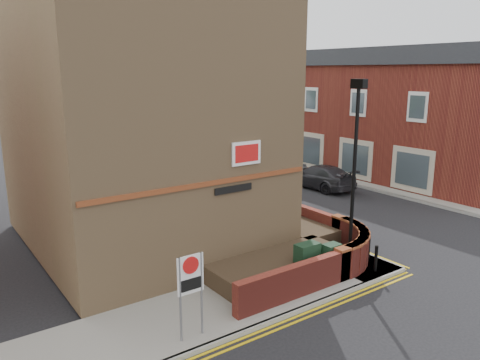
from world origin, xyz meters
name	(u,v)px	position (x,y,z in m)	size (l,w,h in m)	color
ground	(343,295)	(0.00, 0.00, 0.00)	(120.00, 120.00, 0.00)	black
pavement_corner	(220,306)	(-3.50, 1.50, 0.06)	(13.00, 3.00, 0.12)	gray
pavement_main	(164,184)	(2.00, 16.00, 0.06)	(2.00, 32.00, 0.12)	gray
pavement_far	(330,170)	(13.00, 13.00, 0.06)	(4.00, 40.00, 0.12)	gray
kerb_side	(251,329)	(-3.50, 0.00, 0.06)	(13.00, 0.15, 0.12)	gray
kerb_main_near	(179,181)	(3.00, 16.00, 0.06)	(0.15, 32.00, 0.12)	gray
kerb_main_far	(309,174)	(11.00, 13.00, 0.06)	(0.15, 40.00, 0.12)	gray
yellow_lines_side	(257,335)	(-3.50, -0.25, 0.01)	(13.00, 0.28, 0.01)	gold
yellow_lines_main	(183,182)	(3.25, 16.00, 0.01)	(0.28, 32.00, 0.01)	gold
corner_building	(138,83)	(-2.84, 8.00, 6.23)	(8.95, 10.40, 13.60)	#9C7953
garden_wall	(289,268)	(0.00, 2.50, 0.00)	(6.80, 6.00, 1.20)	maroon
lamppost	(354,174)	(1.60, 1.20, 3.34)	(0.25, 0.50, 6.30)	black
utility_cabinet_large	(307,261)	(-0.30, 1.30, 0.72)	(0.80, 0.45, 1.20)	#163321
utility_cabinet_small	(331,260)	(0.50, 1.00, 0.67)	(0.55, 0.40, 1.10)	#163321
bollard_near	(376,258)	(2.00, 0.40, 0.57)	(0.11, 0.11, 0.90)	black
bollard_far	(369,247)	(2.60, 1.20, 0.57)	(0.11, 0.11, 0.90)	black
zone_sign	(191,281)	(-5.00, 0.50, 1.64)	(0.72, 0.07, 2.20)	slate
far_terrace	(307,107)	(14.50, 17.00, 4.04)	(5.40, 30.40, 8.00)	maroon
far_terrace_cream	(175,95)	(14.50, 38.00, 4.05)	(5.40, 12.40, 8.00)	#B5A895
tree_near	(178,108)	(2.00, 14.05, 4.70)	(3.64, 3.65, 6.70)	#382B1E
tree_mid	(121,93)	(2.00, 22.05, 5.20)	(4.03, 4.03, 7.42)	#382B1E
tree_far	(84,93)	(2.00, 30.05, 4.91)	(3.81, 3.81, 7.00)	#382B1E
traffic_light_assembly	(113,124)	(2.40, 25.00, 2.78)	(0.20, 0.16, 4.20)	black
silver_car_near	(231,182)	(4.11, 11.97, 0.67)	(1.43, 4.09, 1.35)	#95999C
red_car_main	(149,156)	(3.76, 21.84, 0.69)	(2.27, 4.93, 1.37)	maroon
grey_car_far	(319,176)	(9.00, 10.09, 0.68)	(1.90, 4.68, 1.36)	#2B2B2F
silver_car_far	(277,164)	(9.07, 14.00, 0.74)	(1.75, 4.36, 1.48)	#A7A9AE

